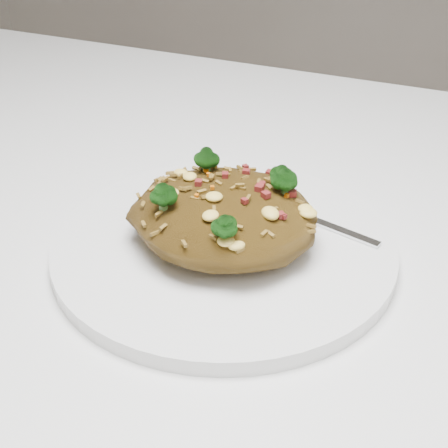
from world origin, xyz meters
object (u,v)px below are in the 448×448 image
Objects in this scene: dining_table at (163,259)px; plate at (224,245)px; fork at (305,217)px; fried_rice at (224,207)px.

dining_table is 0.16m from plate.
fork reaches higher than plate.
plate is at bearing -117.92° from fork.
plate is 1.83× the size of fork.
fork is (0.05, 0.06, 0.01)m from plate.
plate reaches higher than dining_table.
fried_rice is at bearing -118.06° from fork.
fried_rice reaches higher than dining_table.
dining_table is 0.19m from fork.
fork is (0.16, -0.02, 0.11)m from dining_table.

